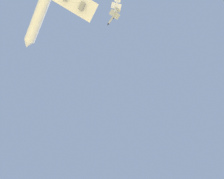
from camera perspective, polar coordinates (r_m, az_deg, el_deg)
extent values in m
cone|color=white|center=(132.83, -25.82, 13.19)|extent=(7.39, 7.78, 6.08)
cylinder|color=gray|center=(118.06, -9.76, 25.13)|extent=(5.83, 5.12, 3.00)
cylinder|color=#999EA3|center=(147.89, 0.47, 22.83)|extent=(12.41, 6.88, 1.50)
cone|color=black|center=(147.82, -1.30, 20.43)|extent=(2.45, 2.21, 1.50)
cube|color=#999EA3|center=(147.75, 0.83, 23.30)|extent=(7.38, 9.11, 0.24)
cube|color=#999EA3|center=(150.13, 1.78, 24.51)|extent=(2.26, 1.20, 2.60)
cube|color=#999EA3|center=(148.38, 1.80, 24.56)|extent=(3.85, 5.19, 0.20)
cylinder|color=silver|center=(154.24, 1.23, 24.97)|extent=(10.08, 10.42, 1.50)
cone|color=black|center=(153.84, 0.50, 22.27)|extent=(2.47, 2.48, 1.50)
cube|color=silver|center=(154.16, 1.38, 25.52)|extent=(8.82, 8.71, 0.24)
cube|color=silver|center=(156.70, 1.76, 26.87)|extent=(1.81, 1.87, 2.60)
cube|color=silver|center=(154.96, 1.78, 26.93)|extent=(4.85, 4.77, 0.20)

